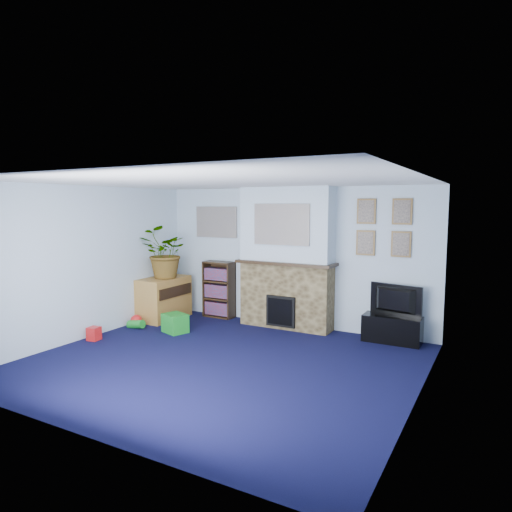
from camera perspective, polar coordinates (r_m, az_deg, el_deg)
The scene contains 26 objects.
floor at distance 6.28m, azimuth -4.37°, elevation -13.12°, with size 5.00×4.50×0.01m, color black.
ceiling at distance 5.93m, azimuth -4.57°, elevation 9.29°, with size 5.00×4.50×0.01m, color white.
wall_back at distance 7.95m, azimuth 4.46°, elevation -0.12°, with size 5.00×0.04×2.40m, color silver.
wall_front at distance 4.32m, azimuth -21.13°, elevation -6.00°, with size 5.00×0.04×2.40m, color silver.
wall_left at distance 7.64m, azimuth -20.34°, elevation -0.76°, with size 0.04×4.50×2.40m, color silver.
wall_right at distance 5.09m, azimuth 19.86°, elevation -4.14°, with size 0.04×4.50×2.40m, color silver.
chimney_breast at distance 7.77m, azimuth 3.83°, elevation -0.38°, with size 1.72×0.50×2.40m.
collage_main at distance 7.53m, azimuth 3.19°, elevation 3.96°, with size 1.00×0.03×0.68m, color gray.
collage_left at distance 8.65m, azimuth -4.97°, elevation 4.25°, with size 0.90×0.03×0.58m, color gray.
portrait_tl at distance 7.44m, azimuth 13.64°, elevation 5.45°, with size 0.30×0.03×0.40m, color brown.
portrait_tr at distance 7.32m, azimuth 17.81°, elevation 5.32°, with size 0.30×0.03×0.40m, color brown.
portrait_bl at distance 7.47m, azimuth 13.54°, elevation 1.62°, with size 0.30×0.03×0.40m, color brown.
portrait_br at distance 7.34m, azimuth 17.68°, elevation 1.41°, with size 0.30×0.03×0.40m, color brown.
tv_stand at distance 7.37m, azimuth 16.65°, elevation -8.60°, with size 0.87×0.37×0.41m, color black.
television at distance 7.30m, azimuth 16.79°, elevation -5.34°, with size 0.83×0.11×0.48m, color black.
bookshelf at distance 8.61m, azimuth -4.62°, elevation -4.33°, with size 0.58×0.28×1.05m.
sideboard at distance 8.65m, azimuth -11.46°, elevation -5.41°, with size 0.55×0.99×0.77m, color #AA7A36.
potted_plant at distance 8.44m, azimuth -11.55°, elevation 0.43°, with size 0.85×0.74×0.94m, color #26661E.
mantel_clock at distance 7.77m, azimuth 2.97°, elevation -0.11°, with size 0.11×0.07×0.15m, color gold.
mantel_candle at distance 7.63m, azimuth 5.23°, elevation -0.17°, with size 0.05×0.05×0.16m, color #B2BFC6.
mantel_teddy at distance 7.94m, azimuth 0.54°, elevation -0.00°, with size 0.14×0.14×0.14m, color gray.
mantel_can at distance 7.44m, azimuth 8.91°, elevation -0.54°, with size 0.06×0.06×0.12m, color red.
green_crate at distance 7.74m, azimuth -10.07°, elevation -8.37°, with size 0.38×0.31×0.31m, color #198C26.
toy_ball at distance 8.27m, azimuth -14.73°, elevation -7.89°, with size 0.20×0.20×0.20m, color red.
toy_block at distance 7.64m, azimuth -19.60°, elevation -9.08°, with size 0.17×0.17×0.21m, color red.
toy_tube at distance 8.14m, azimuth -14.77°, elevation -8.26°, with size 0.14×0.14×0.31m, color #198C26.
Camera 1 is at (3.26, -4.95, 2.09)m, focal length 32.00 mm.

